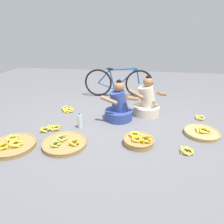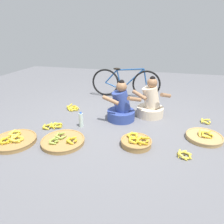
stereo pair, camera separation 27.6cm
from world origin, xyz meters
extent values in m
plane|color=slate|center=(0.00, 0.00, 0.00)|extent=(10.00, 10.00, 0.00)
cylinder|color=#334793|center=(0.05, 0.30, 0.09)|extent=(0.52, 0.52, 0.18)
cylinder|color=#334793|center=(0.05, 0.30, 0.37)|extent=(0.44, 0.39, 0.43)
sphere|color=#9E704C|center=(0.05, 0.30, 0.64)|extent=(0.19, 0.19, 0.19)
sphere|color=black|center=(0.05, 0.30, 0.72)|extent=(0.10, 0.10, 0.10)
cylinder|color=#9E704C|center=(-0.10, 0.10, 0.44)|extent=(0.31, 0.11, 0.16)
cylinder|color=#9E704C|center=(0.29, 0.26, 0.44)|extent=(0.25, 0.28, 0.16)
cylinder|color=beige|center=(0.57, 0.61, 0.09)|extent=(0.52, 0.52, 0.18)
cylinder|color=beige|center=(0.57, 0.61, 0.38)|extent=(0.41, 0.34, 0.45)
sphere|color=#9E704C|center=(0.57, 0.61, 0.67)|extent=(0.19, 0.19, 0.19)
sphere|color=black|center=(0.57, 0.61, 0.74)|extent=(0.10, 0.10, 0.10)
cylinder|color=#9E704C|center=(0.36, 0.46, 0.46)|extent=(0.31, 0.20, 0.16)
cylinder|color=#9E704C|center=(0.83, 0.56, 0.46)|extent=(0.22, 0.30, 0.16)
torus|color=black|center=(-0.64, 1.63, 0.34)|extent=(0.69, 0.09, 0.68)
torus|color=black|center=(0.38, 1.70, 0.34)|extent=(0.69, 0.09, 0.68)
cylinder|color=#1E4C8C|center=(0.03, 1.68, 0.45)|extent=(0.55, 0.07, 0.55)
cylinder|color=#1E4C8C|center=(-0.29, 1.66, 0.43)|extent=(0.15, 0.04, 0.49)
cylinder|color=#1E4C8C|center=(-0.03, 1.67, 0.69)|extent=(0.65, 0.07, 0.08)
cylinder|color=#1E4C8C|center=(-0.43, 1.65, 0.27)|extent=(0.42, 0.06, 0.18)
cylinder|color=#1E4C8C|center=(-0.49, 1.64, 0.50)|extent=(0.32, 0.05, 0.35)
cylinder|color=#1E4C8C|center=(0.34, 1.69, 0.53)|extent=(0.11, 0.04, 0.38)
ellipsoid|color=black|center=(-0.35, 1.65, 0.70)|extent=(0.18, 0.08, 0.05)
cylinder|color=tan|center=(1.46, -0.10, 0.03)|extent=(0.54, 0.54, 0.06)
torus|color=tan|center=(1.46, -0.10, 0.06)|extent=(0.56, 0.56, 0.02)
ellipsoid|color=yellow|center=(1.56, -0.08, 0.08)|extent=(0.05, 0.15, 0.06)
ellipsoid|color=yellow|center=(1.50, -0.03, 0.09)|extent=(0.14, 0.04, 0.09)
ellipsoid|color=yellow|center=(1.44, -0.08, 0.08)|extent=(0.06, 0.15, 0.07)
ellipsoid|color=yellow|center=(1.49, -0.16, 0.08)|extent=(0.15, 0.05, 0.07)
sphere|color=#382D19|center=(1.50, -0.09, 0.08)|extent=(0.03, 0.03, 0.03)
ellipsoid|color=yellow|center=(1.53, -0.09, 0.10)|extent=(0.04, 0.16, 0.10)
ellipsoid|color=yellow|center=(1.47, -0.03, 0.09)|extent=(0.16, 0.06, 0.07)
ellipsoid|color=yellow|center=(1.39, -0.09, 0.09)|extent=(0.06, 0.16, 0.09)
ellipsoid|color=yellow|center=(1.47, -0.16, 0.09)|extent=(0.17, 0.07, 0.07)
sphere|color=#382D19|center=(1.46, -0.10, 0.09)|extent=(0.04, 0.04, 0.04)
cylinder|color=#A87F47|center=(-1.34, -0.93, 0.03)|extent=(0.63, 0.63, 0.06)
torus|color=#A87F47|center=(-1.34, -0.93, 0.06)|extent=(0.64, 0.64, 0.02)
ellipsoid|color=yellow|center=(-1.20, -0.96, 0.09)|extent=(0.07, 0.16, 0.08)
ellipsoid|color=yellow|center=(-1.25, -0.89, 0.09)|extent=(0.16, 0.07, 0.06)
ellipsoid|color=yellow|center=(-1.33, -0.92, 0.09)|extent=(0.09, 0.15, 0.08)
ellipsoid|color=yellow|center=(-1.33, -0.98, 0.10)|extent=(0.10, 0.15, 0.09)
ellipsoid|color=yellow|center=(-1.24, -1.01, 0.10)|extent=(0.15, 0.09, 0.09)
sphere|color=#382D19|center=(-1.27, -0.95, 0.09)|extent=(0.04, 0.04, 0.04)
ellipsoid|color=yellow|center=(-1.34, -0.81, 0.09)|extent=(0.05, 0.15, 0.07)
ellipsoid|color=yellow|center=(-1.37, -0.77, 0.10)|extent=(0.14, 0.11, 0.09)
ellipsoid|color=yellow|center=(-1.42, -0.76, 0.09)|extent=(0.15, 0.07, 0.07)
ellipsoid|color=yellow|center=(-1.47, -0.80, 0.09)|extent=(0.08, 0.15, 0.08)
ellipsoid|color=yellow|center=(-1.46, -0.84, 0.09)|extent=(0.09, 0.15, 0.06)
ellipsoid|color=yellow|center=(-1.41, -0.88, 0.09)|extent=(0.15, 0.06, 0.07)
ellipsoid|color=yellow|center=(-1.36, -0.86, 0.09)|extent=(0.13, 0.13, 0.08)
sphere|color=#382D19|center=(-1.41, -0.82, 0.09)|extent=(0.03, 0.03, 0.03)
ellipsoid|color=gold|center=(-1.35, -1.03, 0.09)|extent=(0.04, 0.13, 0.06)
ellipsoid|color=gold|center=(-1.37, -0.98, 0.09)|extent=(0.13, 0.10, 0.07)
ellipsoid|color=gold|center=(-1.44, -0.99, 0.09)|extent=(0.12, 0.11, 0.08)
ellipsoid|color=gold|center=(-1.46, -1.04, 0.09)|extent=(0.05, 0.13, 0.06)
ellipsoid|color=gold|center=(-1.43, -1.08, 0.08)|extent=(0.13, 0.10, 0.06)
ellipsoid|color=gold|center=(-1.37, -1.07, 0.09)|extent=(0.12, 0.11, 0.06)
sphere|color=#382D19|center=(-1.40, -1.03, 0.09)|extent=(0.03, 0.03, 0.03)
cylinder|color=#A87F47|center=(0.46, -0.54, 0.04)|extent=(0.44, 0.44, 0.08)
torus|color=#A87F47|center=(0.46, -0.54, 0.08)|extent=(0.46, 0.46, 0.02)
ellipsoid|color=gold|center=(0.62, -0.58, 0.12)|extent=(0.06, 0.16, 0.09)
ellipsoid|color=gold|center=(0.58, -0.51, 0.12)|extent=(0.15, 0.11, 0.10)
ellipsoid|color=gold|center=(0.49, -0.53, 0.11)|extent=(0.12, 0.15, 0.06)
ellipsoid|color=gold|center=(0.49, -0.62, 0.12)|extent=(0.13, 0.15, 0.09)
ellipsoid|color=gold|center=(0.57, -0.64, 0.12)|extent=(0.16, 0.07, 0.09)
sphere|color=#382D19|center=(0.55, -0.57, 0.11)|extent=(0.03, 0.03, 0.03)
ellipsoid|color=yellow|center=(0.45, -0.45, 0.11)|extent=(0.06, 0.14, 0.07)
ellipsoid|color=yellow|center=(0.40, -0.40, 0.11)|extent=(0.14, 0.06, 0.07)
ellipsoid|color=yellow|center=(0.34, -0.42, 0.11)|extent=(0.11, 0.13, 0.06)
ellipsoid|color=yellow|center=(0.35, -0.50, 0.11)|extent=(0.13, 0.12, 0.06)
ellipsoid|color=yellow|center=(0.40, -0.51, 0.11)|extent=(0.14, 0.08, 0.08)
sphere|color=#382D19|center=(0.39, -0.46, 0.11)|extent=(0.03, 0.03, 0.03)
ellipsoid|color=yellow|center=(0.48, -0.59, 0.11)|extent=(0.04, 0.13, 0.05)
ellipsoid|color=yellow|center=(0.42, -0.53, 0.10)|extent=(0.13, 0.04, 0.05)
ellipsoid|color=yellow|center=(0.37, -0.60, 0.11)|extent=(0.05, 0.13, 0.08)
ellipsoid|color=yellow|center=(0.42, -0.64, 0.11)|extent=(0.13, 0.04, 0.08)
sphere|color=#382D19|center=(0.42, -0.59, 0.11)|extent=(0.03, 0.03, 0.03)
cylinder|color=#A87F47|center=(-0.62, -0.75, 0.03)|extent=(0.64, 0.64, 0.06)
torus|color=#A87F47|center=(-0.62, -0.75, 0.06)|extent=(0.65, 0.65, 0.02)
ellipsoid|color=gold|center=(-0.40, -0.77, 0.09)|extent=(0.06, 0.14, 0.07)
ellipsoid|color=gold|center=(-0.47, -0.72, 0.09)|extent=(0.14, 0.05, 0.08)
ellipsoid|color=gold|center=(-0.52, -0.78, 0.09)|extent=(0.04, 0.13, 0.07)
ellipsoid|color=gold|center=(-0.47, -0.83, 0.09)|extent=(0.13, 0.05, 0.09)
sphere|color=#382D19|center=(-0.46, -0.78, 0.08)|extent=(0.03, 0.03, 0.03)
ellipsoid|color=#9EB747|center=(-0.63, -0.71, 0.08)|extent=(0.06, 0.15, 0.05)
ellipsoid|color=#9EB747|center=(-0.70, -0.63, 0.09)|extent=(0.15, 0.05, 0.07)
ellipsoid|color=#9EB747|center=(-0.75, -0.69, 0.08)|extent=(0.04, 0.14, 0.06)
ellipsoid|color=#9EB747|center=(-0.68, -0.75, 0.09)|extent=(0.14, 0.05, 0.09)
sphere|color=#382D19|center=(-0.69, -0.69, 0.08)|extent=(0.03, 0.03, 0.03)
ellipsoid|color=#9EB747|center=(-0.66, -0.86, 0.09)|extent=(0.04, 0.12, 0.08)
ellipsoid|color=#9EB747|center=(-0.71, -0.81, 0.09)|extent=(0.12, 0.05, 0.07)
ellipsoid|color=#9EB747|center=(-0.75, -0.83, 0.09)|extent=(0.10, 0.11, 0.08)
ellipsoid|color=#9EB747|center=(-0.76, -0.88, 0.08)|extent=(0.08, 0.12, 0.06)
ellipsoid|color=#9EB747|center=(-0.70, -0.91, 0.08)|extent=(0.12, 0.06, 0.06)
sphere|color=#382D19|center=(-0.71, -0.86, 0.08)|extent=(0.03, 0.03, 0.03)
ellipsoid|color=yellow|center=(1.65, 0.52, 0.03)|extent=(0.06, 0.15, 0.07)
ellipsoid|color=yellow|center=(1.60, 0.60, 0.03)|extent=(0.15, 0.07, 0.08)
ellipsoid|color=yellow|center=(1.52, 0.54, 0.03)|extent=(0.05, 0.15, 0.09)
ellipsoid|color=yellow|center=(1.58, 0.47, 0.03)|extent=(0.15, 0.05, 0.08)
sphere|color=#382D19|center=(1.59, 0.53, 0.03)|extent=(0.03, 0.03, 0.03)
ellipsoid|color=yellow|center=(-1.06, -0.36, 0.03)|extent=(0.07, 0.14, 0.08)
ellipsoid|color=yellow|center=(-1.12, -0.32, 0.03)|extent=(0.14, 0.06, 0.08)
ellipsoid|color=yellow|center=(-1.17, -0.39, 0.03)|extent=(0.06, 0.14, 0.08)
ellipsoid|color=yellow|center=(-1.11, -0.43, 0.03)|extent=(0.14, 0.05, 0.08)
sphere|color=#382D19|center=(-1.11, -0.38, 0.03)|extent=(0.03, 0.03, 0.03)
ellipsoid|color=yellow|center=(-0.91, -0.29, 0.03)|extent=(0.05, 0.16, 0.06)
ellipsoid|color=yellow|center=(-0.93, -0.24, 0.04)|extent=(0.14, 0.13, 0.10)
ellipsoid|color=yellow|center=(-1.00, -0.23, 0.03)|extent=(0.16, 0.08, 0.06)
ellipsoid|color=yellow|center=(-1.05, -0.29, 0.03)|extent=(0.04, 0.16, 0.07)
ellipsoid|color=yellow|center=(-1.02, -0.35, 0.03)|extent=(0.14, 0.13, 0.08)
ellipsoid|color=yellow|center=(-0.93, -0.34, 0.03)|extent=(0.14, 0.13, 0.08)
sphere|color=#382D19|center=(-0.98, -0.29, 0.03)|extent=(0.03, 0.03, 0.03)
ellipsoid|color=#9EB747|center=(-1.00, -0.28, 0.02)|extent=(0.04, 0.12, 0.05)
ellipsoid|color=#9EB747|center=(-1.06, -0.23, 0.03)|extent=(0.12, 0.06, 0.06)
ellipsoid|color=#9EB747|center=(-1.10, -0.28, 0.03)|extent=(0.03, 0.12, 0.08)
ellipsoid|color=#9EB747|center=(-1.06, -0.33, 0.03)|extent=(0.12, 0.05, 0.07)
sphere|color=#382D19|center=(-1.05, -0.28, 0.02)|extent=(0.03, 0.03, 0.03)
ellipsoid|color=yellow|center=(1.19, -0.66, 0.03)|extent=(0.04, 0.16, 0.07)
ellipsoid|color=yellow|center=(1.16, -0.60, 0.02)|extent=(0.15, 0.10, 0.06)
ellipsoid|color=yellow|center=(1.10, -0.60, 0.03)|extent=(0.15, 0.10, 0.06)
ellipsoid|color=yellow|center=(1.06, -0.65, 0.03)|extent=(0.05, 0.15, 0.09)
ellipsoid|color=yellow|center=(1.10, -0.72, 0.04)|extent=(0.15, 0.09, 0.09)
ellipsoid|color=yellow|center=(1.15, -0.72, 0.02)|extent=(0.16, 0.09, 0.06)
sphere|color=#382D19|center=(1.13, -0.66, 0.03)|extent=(0.03, 0.03, 0.03)
ellipsoid|color=yellow|center=(-0.94, 0.53, 0.02)|extent=(0.05, 0.16, 0.06)
ellipsoid|color=yellow|center=(-0.96, 0.57, 0.03)|extent=(0.13, 0.13, 0.07)
ellipsoid|color=yellow|center=(-1.04, 0.58, 0.03)|extent=(0.15, 0.10, 0.07)
ellipsoid|color=yellow|center=(-1.08, 0.52, 0.03)|extent=(0.04, 0.16, 0.07)
ellipsoid|color=yellow|center=(-1.05, 0.46, 0.03)|extent=(0.14, 0.12, 0.07)
ellipsoid|color=yellow|center=(-0.98, 0.46, 0.03)|extent=(0.15, 0.09, 0.07)
sphere|color=#382D19|center=(-1.01, 0.52, 0.02)|extent=(0.03, 0.03, 0.03)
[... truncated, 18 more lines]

